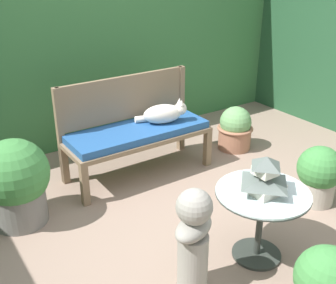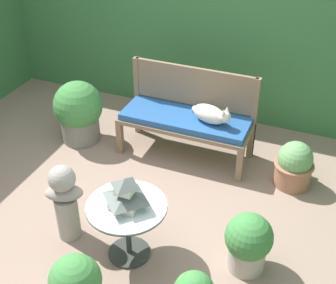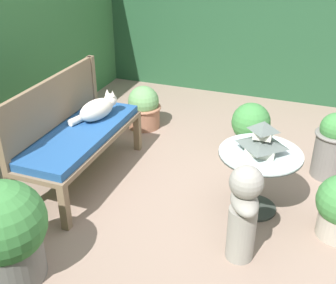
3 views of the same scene
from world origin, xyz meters
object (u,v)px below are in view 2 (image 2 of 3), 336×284
at_px(pagoda_birdhouse, 126,194).
at_px(cat, 211,114).
at_px(garden_bust, 65,200).
at_px(potted_plant_bench_left, 294,165).
at_px(potted_plant_bench_right, 79,111).
at_px(patio_table, 127,216).
at_px(potted_plant_path_edge, 248,242).
at_px(garden_bench, 185,122).

bearing_deg(pagoda_birdhouse, cat, 82.48).
distance_m(garden_bust, potted_plant_bench_left, 2.14).
bearing_deg(garden_bust, potted_plant_bench_right, 94.74).
distance_m(cat, patio_table, 1.48).
distance_m(cat, potted_plant_path_edge, 1.45).
bearing_deg(potted_plant_bench_left, patio_table, -126.93).
xyz_separation_m(garden_bench, cat, (0.27, -0.02, 0.16)).
xyz_separation_m(garden_bust, potted_plant_path_edge, (1.46, 0.22, -0.12)).
height_order(patio_table, pagoda_birdhouse, pagoda_birdhouse).
distance_m(garden_bench, pagoda_birdhouse, 1.50).
bearing_deg(patio_table, garden_bust, 179.64).
height_order(potted_plant_bench_left, potted_plant_bench_right, potted_plant_bench_right).
bearing_deg(potted_plant_bench_right, potted_plant_path_edge, -27.19).
bearing_deg(potted_plant_bench_right, pagoda_birdhouse, -46.94).
relative_size(cat, patio_table, 0.73).
relative_size(garden_bust, potted_plant_bench_left, 1.53).
distance_m(patio_table, garden_bust, 0.56).
bearing_deg(pagoda_birdhouse, potted_plant_path_edge, 13.92).
height_order(cat, patio_table, cat).
distance_m(garden_bench, patio_table, 1.48).
distance_m(pagoda_birdhouse, potted_plant_path_edge, 0.99).
relative_size(cat, potted_plant_bench_right, 0.65).
xyz_separation_m(cat, potted_plant_bench_left, (0.86, -0.06, -0.34)).
relative_size(garden_bust, potted_plant_path_edge, 1.41).
relative_size(garden_bench, cat, 2.99).
xyz_separation_m(cat, potted_plant_path_edge, (0.71, -1.23, -0.30)).
height_order(cat, pagoda_birdhouse, pagoda_birdhouse).
height_order(potted_plant_bench_left, potted_plant_path_edge, potted_plant_path_edge).
bearing_deg(potted_plant_bench_left, garden_bench, 175.95).
bearing_deg(potted_plant_bench_right, patio_table, -46.94).
height_order(garden_bench, cat, cat).
bearing_deg(potted_plant_path_edge, potted_plant_bench_left, 82.65).
height_order(garden_bust, potted_plant_path_edge, garden_bust).
relative_size(pagoda_birdhouse, potted_plant_path_edge, 0.56).
relative_size(patio_table, potted_plant_path_edge, 1.23).
distance_m(garden_bench, potted_plant_bench_right, 1.17).
height_order(potted_plant_path_edge, potted_plant_bench_right, potted_plant_bench_right).
distance_m(cat, garden_bust, 1.64).
xyz_separation_m(cat, potted_plant_bench_right, (-1.42, -0.14, -0.21)).
height_order(cat, potted_plant_bench_right, potted_plant_bench_right).
xyz_separation_m(patio_table, garden_bust, (-0.56, 0.00, -0.02)).
relative_size(patio_table, potted_plant_bench_right, 0.90).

